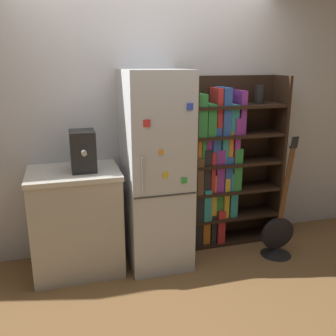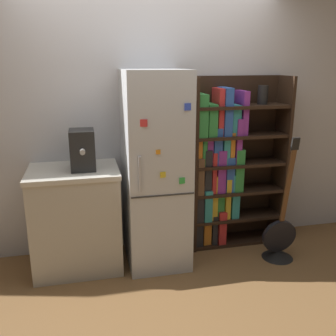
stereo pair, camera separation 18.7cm
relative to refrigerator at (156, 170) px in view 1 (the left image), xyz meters
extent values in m
plane|color=olive|center=(0.00, -0.11, -0.89)|extent=(16.00, 16.00, 0.00)
cube|color=silver|center=(0.00, 0.36, 0.41)|extent=(8.00, 0.05, 2.60)
cube|color=silver|center=(0.00, 0.00, 0.00)|extent=(0.55, 0.67, 1.78)
cube|color=#333333|center=(0.00, -0.34, -0.13)|extent=(0.54, 0.01, 0.01)
cube|color=#B2B2B7|center=(-0.19, -0.35, 0.07)|extent=(0.02, 0.02, 0.30)
cube|color=green|center=(0.16, -0.34, -0.01)|extent=(0.05, 0.02, 0.05)
cube|color=red|center=(-0.15, -0.34, 0.49)|extent=(0.06, 0.02, 0.06)
cube|color=orange|center=(-0.04, -0.34, 0.25)|extent=(0.04, 0.01, 0.04)
cube|color=blue|center=(0.20, -0.34, 0.61)|extent=(0.06, 0.02, 0.06)
cube|color=yellow|center=(0.00, -0.34, 0.05)|extent=(0.05, 0.02, 0.05)
cube|color=black|center=(0.40, 0.17, -0.03)|extent=(0.03, 0.33, 1.71)
cube|color=black|center=(1.35, 0.17, -0.03)|extent=(0.03, 0.33, 1.71)
cube|color=black|center=(0.88, 0.32, -0.03)|extent=(0.98, 0.03, 1.71)
cube|color=black|center=(0.88, 0.17, -0.88)|extent=(0.92, 0.30, 0.03)
cube|color=black|center=(0.88, 0.17, -0.61)|extent=(0.92, 0.30, 0.03)
cube|color=black|center=(0.88, 0.17, -0.32)|extent=(0.92, 0.30, 0.03)
cube|color=black|center=(0.88, 0.17, -0.03)|extent=(0.92, 0.30, 0.03)
cube|color=black|center=(0.88, 0.17, 0.25)|extent=(0.92, 0.30, 0.03)
cube|color=black|center=(0.88, 0.17, 0.54)|extent=(0.92, 0.30, 0.03)
cube|color=#262628|center=(0.46, 0.18, -0.63)|extent=(0.07, 0.25, 0.46)
cube|color=orange|center=(0.55, 0.18, -0.66)|extent=(0.08, 0.22, 0.40)
cube|color=#262628|center=(0.63, 0.17, -0.71)|extent=(0.05, 0.22, 0.31)
cube|color=red|center=(0.71, 0.18, -0.69)|extent=(0.08, 0.28, 0.35)
cube|color=#262628|center=(0.46, 0.18, -0.40)|extent=(0.07, 0.27, 0.38)
cube|color=teal|center=(0.54, 0.17, -0.43)|extent=(0.08, 0.27, 0.32)
cube|color=gold|center=(0.62, 0.16, -0.36)|extent=(0.06, 0.21, 0.46)
cube|color=#338C3F|center=(0.69, 0.18, -0.37)|extent=(0.07, 0.21, 0.43)
cube|color=gold|center=(0.76, 0.17, -0.38)|extent=(0.05, 0.23, 0.42)
cube|color=teal|center=(0.84, 0.18, -0.36)|extent=(0.08, 0.24, 0.46)
cube|color=brown|center=(0.46, 0.17, -0.12)|extent=(0.06, 0.27, 0.37)
cube|color=#262628|center=(0.54, 0.16, -0.08)|extent=(0.07, 0.22, 0.44)
cube|color=red|center=(0.60, 0.18, -0.10)|extent=(0.04, 0.25, 0.41)
cube|color=purple|center=(0.68, 0.17, -0.09)|extent=(0.08, 0.23, 0.43)
cube|color=#2D59B2|center=(0.77, 0.17, -0.13)|extent=(0.08, 0.22, 0.36)
cube|color=#338C3F|center=(0.86, 0.18, -0.09)|extent=(0.09, 0.26, 0.43)
cube|color=orange|center=(0.45, 0.18, 0.13)|extent=(0.04, 0.24, 0.31)
cube|color=#338C3F|center=(0.50, 0.17, 0.14)|extent=(0.04, 0.21, 0.33)
cube|color=purple|center=(0.55, 0.18, 0.21)|extent=(0.06, 0.21, 0.46)
cube|color=#2D59B2|center=(0.63, 0.17, 0.16)|extent=(0.08, 0.21, 0.36)
cube|color=teal|center=(0.72, 0.18, 0.13)|extent=(0.06, 0.23, 0.31)
cube|color=orange|center=(0.78, 0.18, 0.14)|extent=(0.05, 0.23, 0.32)
cube|color=purple|center=(0.84, 0.18, 0.20)|extent=(0.05, 0.25, 0.45)
cube|color=#338C3F|center=(0.47, 0.17, 0.47)|extent=(0.09, 0.27, 0.40)
cube|color=#338C3F|center=(0.57, 0.17, 0.42)|extent=(0.08, 0.24, 0.31)
cube|color=red|center=(0.65, 0.18, 0.49)|extent=(0.05, 0.23, 0.45)
cube|color=#2D59B2|center=(0.72, 0.17, 0.49)|extent=(0.08, 0.25, 0.45)
cube|color=teal|center=(0.81, 0.18, 0.41)|extent=(0.08, 0.21, 0.29)
cube|color=purple|center=(0.90, 0.18, 0.48)|extent=(0.06, 0.24, 0.42)
cylinder|color=black|center=(1.11, 0.17, 0.64)|extent=(0.10, 0.10, 0.18)
cube|color=#BCB7A8|center=(-0.73, 0.03, -0.44)|extent=(0.77, 0.61, 0.90)
cube|color=beige|center=(-0.73, 0.03, 0.03)|extent=(0.79, 0.63, 0.04)
cube|color=black|center=(-0.64, 0.00, 0.22)|extent=(0.21, 0.25, 0.35)
cylinder|color=#A5A39E|center=(-0.64, -0.15, 0.24)|extent=(0.04, 0.06, 0.04)
cone|color=black|center=(1.16, -0.26, -0.86)|extent=(0.30, 0.30, 0.06)
cylinder|color=black|center=(1.16, -0.26, -0.66)|extent=(0.33, 0.09, 0.34)
cube|color=brown|center=(1.16, -0.34, -0.14)|extent=(0.04, 0.12, 0.71)
cube|color=black|center=(1.16, -0.39, 0.27)|extent=(0.07, 0.04, 0.11)
camera|label=1|loc=(-0.80, -3.18, 0.95)|focal=40.00mm
camera|label=2|loc=(-0.62, -3.22, 0.95)|focal=40.00mm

